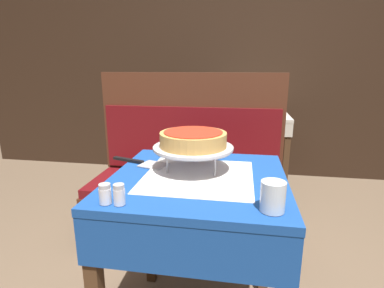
{
  "coord_description": "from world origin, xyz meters",
  "views": [
    {
      "loc": [
        0.16,
        -1.13,
        1.21
      ],
      "look_at": [
        -0.03,
        0.04,
        0.9
      ],
      "focal_mm": 28.0,
      "sensor_mm": 36.0,
      "label": 1
    }
  ],
  "objects_px": {
    "deep_dish_pizza": "(193,139)",
    "condiment_caddy": "(253,108)",
    "water_glass_near": "(273,196)",
    "pepper_shaker": "(119,195)",
    "dining_table_rear": "(252,124)",
    "booth_bench": "(187,196)",
    "salt_shaker": "(105,194)",
    "pizza_pan_stand": "(193,149)",
    "dining_table_front": "(198,204)",
    "pizza_server": "(141,162)"
  },
  "relations": [
    {
      "from": "salt_shaker",
      "to": "condiment_caddy",
      "type": "xyz_separation_m",
      "value": [
        0.53,
        2.03,
        0.02
      ]
    },
    {
      "from": "pepper_shaker",
      "to": "pizza_pan_stand",
      "type": "bearing_deg",
      "value": 63.68
    },
    {
      "from": "booth_bench",
      "to": "water_glass_near",
      "type": "bearing_deg",
      "value": -66.31
    },
    {
      "from": "salt_shaker",
      "to": "dining_table_rear",
      "type": "bearing_deg",
      "value": 75.68
    },
    {
      "from": "pizza_server",
      "to": "pepper_shaker",
      "type": "xyz_separation_m",
      "value": [
        0.07,
        -0.41,
        0.03
      ]
    },
    {
      "from": "pizza_pan_stand",
      "to": "booth_bench",
      "type": "bearing_deg",
      "value": 102.68
    },
    {
      "from": "dining_table_front",
      "to": "booth_bench",
      "type": "relative_size",
      "value": 0.59
    },
    {
      "from": "deep_dish_pizza",
      "to": "pepper_shaker",
      "type": "height_order",
      "value": "deep_dish_pizza"
    },
    {
      "from": "pizza_pan_stand",
      "to": "deep_dish_pizza",
      "type": "height_order",
      "value": "deep_dish_pizza"
    },
    {
      "from": "booth_bench",
      "to": "pizza_pan_stand",
      "type": "height_order",
      "value": "booth_bench"
    },
    {
      "from": "condiment_caddy",
      "to": "salt_shaker",
      "type": "bearing_deg",
      "value": -104.65
    },
    {
      "from": "pepper_shaker",
      "to": "condiment_caddy",
      "type": "bearing_deg",
      "value": 76.61
    },
    {
      "from": "dining_table_front",
      "to": "deep_dish_pizza",
      "type": "xyz_separation_m",
      "value": [
        -0.03,
        0.07,
        0.26
      ]
    },
    {
      "from": "pizza_pan_stand",
      "to": "pepper_shaker",
      "type": "bearing_deg",
      "value": -116.32
    },
    {
      "from": "pizza_pan_stand",
      "to": "condiment_caddy",
      "type": "xyz_separation_m",
      "value": [
        0.3,
        1.67,
        -0.04
      ]
    },
    {
      "from": "dining_table_front",
      "to": "pepper_shaker",
      "type": "relative_size",
      "value": 11.4
    },
    {
      "from": "pizza_server",
      "to": "condiment_caddy",
      "type": "distance_m",
      "value": 1.71
    },
    {
      "from": "booth_bench",
      "to": "salt_shaker",
      "type": "height_order",
      "value": "booth_bench"
    },
    {
      "from": "booth_bench",
      "to": "dining_table_rear",
      "type": "bearing_deg",
      "value": 64.73
    },
    {
      "from": "dining_table_rear",
      "to": "pizza_pan_stand",
      "type": "bearing_deg",
      "value": -99.97
    },
    {
      "from": "deep_dish_pizza",
      "to": "water_glass_near",
      "type": "height_order",
      "value": "deep_dish_pizza"
    },
    {
      "from": "condiment_caddy",
      "to": "booth_bench",
      "type": "bearing_deg",
      "value": -116.16
    },
    {
      "from": "pizza_pan_stand",
      "to": "water_glass_near",
      "type": "distance_m",
      "value": 0.45
    },
    {
      "from": "booth_bench",
      "to": "pizza_pan_stand",
      "type": "xyz_separation_m",
      "value": [
        0.16,
        -0.72,
        0.55
      ]
    },
    {
      "from": "booth_bench",
      "to": "pizza_server",
      "type": "xyz_separation_m",
      "value": [
        -0.09,
        -0.67,
        0.46
      ]
    },
    {
      "from": "pepper_shaker",
      "to": "dining_table_rear",
      "type": "bearing_deg",
      "value": 76.93
    },
    {
      "from": "dining_table_rear",
      "to": "water_glass_near",
      "type": "distance_m",
      "value": 2.03
    },
    {
      "from": "dining_table_front",
      "to": "condiment_caddy",
      "type": "xyz_separation_m",
      "value": [
        0.27,
        1.74,
        0.18
      ]
    },
    {
      "from": "pizza_server",
      "to": "water_glass_near",
      "type": "relative_size",
      "value": 2.98
    },
    {
      "from": "dining_table_rear",
      "to": "condiment_caddy",
      "type": "height_order",
      "value": "condiment_caddy"
    },
    {
      "from": "salt_shaker",
      "to": "pepper_shaker",
      "type": "distance_m",
      "value": 0.05
    },
    {
      "from": "deep_dish_pizza",
      "to": "pizza_pan_stand",
      "type": "bearing_deg",
      "value": 75.96
    },
    {
      "from": "water_glass_near",
      "to": "pepper_shaker",
      "type": "bearing_deg",
      "value": -175.78
    },
    {
      "from": "pizza_pan_stand",
      "to": "water_glass_near",
      "type": "relative_size",
      "value": 3.57
    },
    {
      "from": "pizza_server",
      "to": "pepper_shaker",
      "type": "bearing_deg",
      "value": -80.61
    },
    {
      "from": "pizza_server",
      "to": "salt_shaker",
      "type": "relative_size",
      "value": 4.27
    },
    {
      "from": "pepper_shaker",
      "to": "deep_dish_pizza",
      "type": "bearing_deg",
      "value": 63.68
    },
    {
      "from": "deep_dish_pizza",
      "to": "salt_shaker",
      "type": "xyz_separation_m",
      "value": [
        -0.23,
        -0.36,
        -0.1
      ]
    },
    {
      "from": "dining_table_front",
      "to": "salt_shaker",
      "type": "bearing_deg",
      "value": -131.1
    },
    {
      "from": "deep_dish_pizza",
      "to": "pizza_server",
      "type": "bearing_deg",
      "value": 168.62
    },
    {
      "from": "dining_table_rear",
      "to": "condiment_caddy",
      "type": "bearing_deg",
      "value": -76.59
    },
    {
      "from": "pepper_shaker",
      "to": "water_glass_near",
      "type": "bearing_deg",
      "value": 4.22
    },
    {
      "from": "dining_table_rear",
      "to": "pepper_shaker",
      "type": "distance_m",
      "value": 2.12
    },
    {
      "from": "deep_dish_pizza",
      "to": "condiment_caddy",
      "type": "relative_size",
      "value": 1.53
    },
    {
      "from": "pizza_server",
      "to": "salt_shaker",
      "type": "bearing_deg",
      "value": -87.14
    },
    {
      "from": "salt_shaker",
      "to": "pepper_shaker",
      "type": "bearing_deg",
      "value": 0.0
    },
    {
      "from": "dining_table_front",
      "to": "pepper_shaker",
      "type": "bearing_deg",
      "value": -125.45
    },
    {
      "from": "dining_table_front",
      "to": "dining_table_rear",
      "type": "bearing_deg",
      "value": 81.41
    },
    {
      "from": "dining_table_rear",
      "to": "deep_dish_pizza",
      "type": "height_order",
      "value": "deep_dish_pizza"
    },
    {
      "from": "booth_bench",
      "to": "salt_shaker",
      "type": "relative_size",
      "value": 19.88
    }
  ]
}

